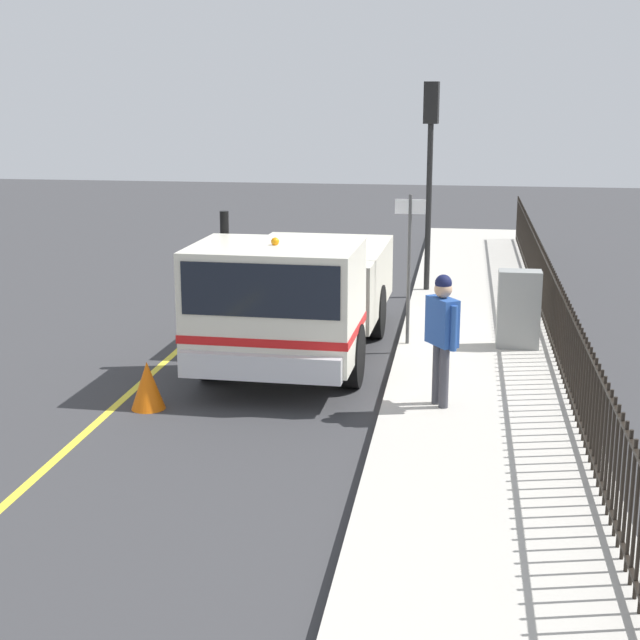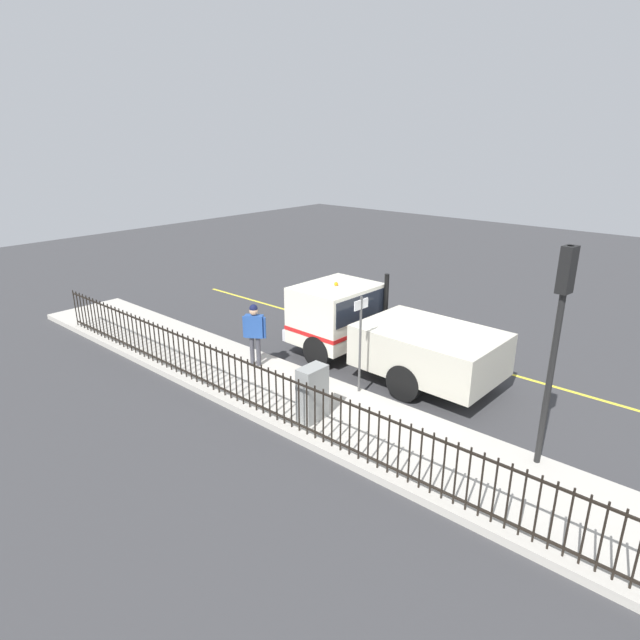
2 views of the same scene
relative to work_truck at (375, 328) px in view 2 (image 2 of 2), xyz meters
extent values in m
plane|color=#38383A|center=(0.16, 1.66, -1.20)|extent=(57.87, 57.87, 0.00)
cube|color=#B7B2A8|center=(3.00, 1.66, -1.11)|extent=(2.77, 26.30, 0.17)
cube|color=yellow|center=(-2.13, 1.66, -1.20)|extent=(0.12, 23.67, 0.01)
cube|color=silver|center=(-0.04, -1.47, 0.12)|extent=(2.46, 1.98, 1.69)
cube|color=black|center=(-0.04, -1.47, 0.49)|extent=(2.27, 2.02, 0.74)
cube|color=beige|center=(0.05, 1.77, -0.16)|extent=(2.50, 3.66, 1.12)
cube|color=silver|center=(-0.06, -2.51, -0.57)|extent=(2.29, 0.26, 0.36)
cube|color=red|center=(-0.04, -1.47, -0.25)|extent=(2.48, 2.00, 0.12)
cylinder|color=black|center=(1.06, -1.21, -0.72)|extent=(0.32, 0.97, 0.96)
cylinder|color=black|center=(-1.11, -1.16, -0.72)|extent=(0.32, 0.97, 0.96)
cylinder|color=black|center=(1.13, 1.74, -0.72)|extent=(0.32, 0.97, 0.96)
cylinder|color=black|center=(-1.04, 1.80, -0.72)|extent=(0.32, 0.97, 0.96)
sphere|color=orange|center=(-0.04, -1.47, 1.02)|extent=(0.12, 0.12, 0.12)
cylinder|color=black|center=(-1.06, -0.39, 0.29)|extent=(0.14, 0.14, 2.02)
cube|color=#264C99|center=(2.41, -2.39, 0.15)|extent=(0.47, 0.55, 0.64)
sphere|color=tan|center=(2.41, -2.39, 0.58)|extent=(0.24, 0.24, 0.24)
sphere|color=#14193F|center=(2.41, -2.39, 0.67)|extent=(0.23, 0.23, 0.23)
cylinder|color=#3F3F47|center=(2.46, -2.47, -0.60)|extent=(0.13, 0.13, 0.86)
cylinder|color=#3F3F47|center=(2.36, -2.32, -0.60)|extent=(0.13, 0.13, 0.86)
cylinder|color=#264C99|center=(2.56, -2.63, 0.11)|extent=(0.09, 0.09, 0.61)
cylinder|color=#264C99|center=(2.25, -2.15, 0.11)|extent=(0.09, 0.09, 0.61)
cylinder|color=black|center=(4.17, -9.52, -0.41)|extent=(0.04, 0.04, 1.25)
cylinder|color=black|center=(4.17, -9.29, -0.41)|extent=(0.04, 0.04, 1.25)
cylinder|color=black|center=(4.17, -9.05, -0.41)|extent=(0.04, 0.04, 1.25)
cylinder|color=black|center=(4.17, -8.82, -0.41)|extent=(0.04, 0.04, 1.25)
cylinder|color=black|center=(4.17, -8.59, -0.41)|extent=(0.04, 0.04, 1.25)
cylinder|color=black|center=(4.17, -8.35, -0.41)|extent=(0.04, 0.04, 1.25)
cylinder|color=black|center=(4.17, -8.12, -0.41)|extent=(0.04, 0.04, 1.25)
cylinder|color=black|center=(4.17, -7.89, -0.41)|extent=(0.04, 0.04, 1.25)
cylinder|color=black|center=(4.17, -7.66, -0.41)|extent=(0.04, 0.04, 1.25)
cylinder|color=black|center=(4.17, -7.42, -0.41)|extent=(0.04, 0.04, 1.25)
cylinder|color=black|center=(4.17, -7.19, -0.41)|extent=(0.04, 0.04, 1.25)
cylinder|color=black|center=(4.17, -6.96, -0.41)|extent=(0.04, 0.04, 1.25)
cylinder|color=black|center=(4.17, -6.72, -0.41)|extent=(0.04, 0.04, 1.25)
cylinder|color=black|center=(4.17, -6.49, -0.41)|extent=(0.04, 0.04, 1.25)
cylinder|color=black|center=(4.17, -6.26, -0.41)|extent=(0.04, 0.04, 1.25)
cylinder|color=black|center=(4.17, -6.03, -0.41)|extent=(0.04, 0.04, 1.25)
cylinder|color=black|center=(4.17, -5.79, -0.41)|extent=(0.04, 0.04, 1.25)
cylinder|color=black|center=(4.17, -5.56, -0.41)|extent=(0.04, 0.04, 1.25)
cylinder|color=black|center=(4.17, -5.33, -0.41)|extent=(0.04, 0.04, 1.25)
cylinder|color=black|center=(4.17, -5.09, -0.41)|extent=(0.04, 0.04, 1.25)
cylinder|color=black|center=(4.17, -4.86, -0.41)|extent=(0.04, 0.04, 1.25)
cylinder|color=black|center=(4.17, -4.63, -0.41)|extent=(0.04, 0.04, 1.25)
cylinder|color=black|center=(4.17, -4.39, -0.41)|extent=(0.04, 0.04, 1.25)
cylinder|color=black|center=(4.17, -4.16, -0.41)|extent=(0.04, 0.04, 1.25)
cylinder|color=black|center=(4.17, -3.93, -0.41)|extent=(0.04, 0.04, 1.25)
cylinder|color=black|center=(4.17, -3.70, -0.41)|extent=(0.04, 0.04, 1.25)
cylinder|color=black|center=(4.17, -3.46, -0.41)|extent=(0.04, 0.04, 1.25)
cylinder|color=black|center=(4.17, -3.23, -0.41)|extent=(0.04, 0.04, 1.25)
cylinder|color=black|center=(4.17, -3.00, -0.41)|extent=(0.04, 0.04, 1.25)
cylinder|color=black|center=(4.17, -2.76, -0.41)|extent=(0.04, 0.04, 1.25)
cylinder|color=black|center=(4.17, -2.53, -0.41)|extent=(0.04, 0.04, 1.25)
cylinder|color=black|center=(4.17, -2.30, -0.41)|extent=(0.04, 0.04, 1.25)
cylinder|color=black|center=(4.17, -2.07, -0.41)|extent=(0.04, 0.04, 1.25)
cylinder|color=black|center=(4.17, -1.83, -0.41)|extent=(0.04, 0.04, 1.25)
cylinder|color=black|center=(4.17, -1.60, -0.41)|extent=(0.04, 0.04, 1.25)
cylinder|color=black|center=(4.17, -1.37, -0.41)|extent=(0.04, 0.04, 1.25)
cylinder|color=black|center=(4.17, -1.13, -0.41)|extent=(0.04, 0.04, 1.25)
cylinder|color=black|center=(4.17, -0.90, -0.41)|extent=(0.04, 0.04, 1.25)
cylinder|color=black|center=(4.17, -0.67, -0.41)|extent=(0.04, 0.04, 1.25)
cylinder|color=black|center=(4.17, -0.44, -0.41)|extent=(0.04, 0.04, 1.25)
cylinder|color=black|center=(4.17, -0.20, -0.41)|extent=(0.04, 0.04, 1.25)
cylinder|color=black|center=(4.17, 0.03, -0.41)|extent=(0.04, 0.04, 1.25)
cylinder|color=black|center=(4.17, 0.26, -0.41)|extent=(0.04, 0.04, 1.25)
cylinder|color=black|center=(4.17, 0.50, -0.41)|extent=(0.04, 0.04, 1.25)
cylinder|color=black|center=(4.17, 0.73, -0.41)|extent=(0.04, 0.04, 1.25)
cylinder|color=black|center=(4.17, 0.96, -0.41)|extent=(0.04, 0.04, 1.25)
cylinder|color=black|center=(4.17, 1.19, -0.41)|extent=(0.04, 0.04, 1.25)
cylinder|color=black|center=(4.17, 1.43, -0.41)|extent=(0.04, 0.04, 1.25)
cylinder|color=black|center=(4.17, 1.66, -0.41)|extent=(0.04, 0.04, 1.25)
cylinder|color=black|center=(4.17, 1.89, -0.41)|extent=(0.04, 0.04, 1.25)
cylinder|color=black|center=(4.17, 2.13, -0.41)|extent=(0.04, 0.04, 1.25)
cylinder|color=black|center=(4.17, 2.36, -0.41)|extent=(0.04, 0.04, 1.25)
cylinder|color=black|center=(4.17, 2.59, -0.41)|extent=(0.04, 0.04, 1.25)
cylinder|color=black|center=(4.17, 2.82, -0.41)|extent=(0.04, 0.04, 1.25)
cylinder|color=black|center=(4.17, 3.06, -0.41)|extent=(0.04, 0.04, 1.25)
cylinder|color=black|center=(4.17, 3.29, -0.41)|extent=(0.04, 0.04, 1.25)
cylinder|color=black|center=(4.17, 3.52, -0.41)|extent=(0.04, 0.04, 1.25)
cylinder|color=black|center=(4.17, 3.76, -0.41)|extent=(0.04, 0.04, 1.25)
cylinder|color=black|center=(4.17, 3.99, -0.41)|extent=(0.04, 0.04, 1.25)
cylinder|color=black|center=(4.17, 4.22, -0.41)|extent=(0.04, 0.04, 1.25)
cylinder|color=black|center=(4.17, 4.46, -0.41)|extent=(0.04, 0.04, 1.25)
cylinder|color=black|center=(4.17, 4.69, -0.41)|extent=(0.04, 0.04, 1.25)
cylinder|color=black|center=(4.17, 4.92, -0.41)|extent=(0.04, 0.04, 1.25)
cylinder|color=black|center=(4.17, 5.15, -0.41)|extent=(0.04, 0.04, 1.25)
cylinder|color=black|center=(4.17, 5.39, -0.41)|extent=(0.04, 0.04, 1.25)
cylinder|color=black|center=(4.17, 5.62, -0.41)|extent=(0.04, 0.04, 1.25)
cylinder|color=black|center=(4.17, 5.85, -0.41)|extent=(0.04, 0.04, 1.25)
cylinder|color=black|center=(4.17, 6.09, -0.41)|extent=(0.04, 0.04, 1.25)
cylinder|color=black|center=(4.17, 6.32, -0.41)|extent=(0.04, 0.04, 1.25)
cylinder|color=black|center=(4.17, 6.55, -0.41)|extent=(0.04, 0.04, 1.25)
cylinder|color=black|center=(4.17, 6.78, -0.41)|extent=(0.04, 0.04, 1.25)
cylinder|color=black|center=(4.17, 7.02, -0.41)|extent=(0.04, 0.04, 1.25)
cylinder|color=black|center=(4.17, 7.25, -0.41)|extent=(0.04, 0.04, 1.25)
cylinder|color=black|center=(4.17, 7.48, -0.41)|extent=(0.04, 0.04, 1.25)
cube|color=black|center=(4.17, 1.66, 0.12)|extent=(0.04, 22.36, 0.04)
cube|color=black|center=(4.17, 1.66, -0.88)|extent=(0.04, 22.36, 0.04)
cylinder|color=black|center=(1.90, 5.34, 1.15)|extent=(0.12, 0.12, 4.35)
cube|color=black|center=(1.90, 5.34, 2.90)|extent=(0.32, 0.25, 0.85)
sphere|color=red|center=(1.90, 5.34, 3.15)|extent=(0.16, 0.16, 0.16)
sphere|color=yellow|center=(1.90, 5.34, 2.90)|extent=(0.16, 0.16, 0.16)
sphere|color=green|center=(1.90, 5.34, 2.64)|extent=(0.16, 0.16, 0.16)
cube|color=gray|center=(3.59, 0.84, -0.38)|extent=(0.70, 0.40, 1.30)
cone|color=orange|center=(-1.63, -2.65, -0.86)|extent=(0.48, 0.48, 0.68)
cylinder|color=#4C4C4C|center=(1.77, 0.79, 0.23)|extent=(0.06, 0.06, 2.52)
cube|color=white|center=(1.77, 0.79, 1.29)|extent=(0.50, 0.05, 0.24)
camera|label=1|loc=(2.63, -14.62, 3.11)|focal=52.74mm
camera|label=2|loc=(11.51, 7.98, 5.09)|focal=29.50mm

